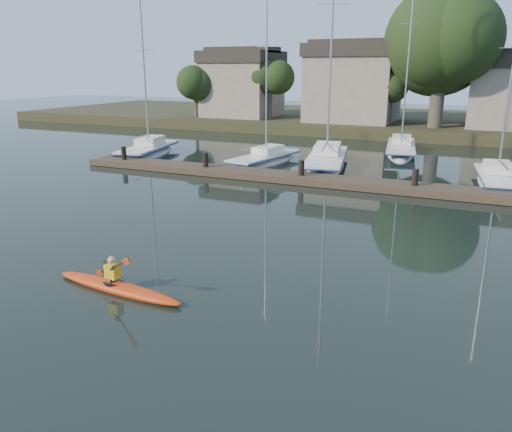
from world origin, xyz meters
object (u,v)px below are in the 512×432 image
at_px(dock, 355,183).
at_px(sailboat_1, 264,166).
at_px(kayak, 117,285).
at_px(sailboat_0, 148,158).
at_px(sailboat_2, 326,169).
at_px(sailboat_6, 400,155).
at_px(sailboat_3, 496,188).

height_order(dock, sailboat_1, sailboat_1).
xyz_separation_m(kayak, dock, (3.14, 15.38, 0.03)).
relative_size(sailboat_0, sailboat_2, 0.75).
bearing_deg(sailboat_0, kayak, -67.20).
bearing_deg(sailboat_6, sailboat_1, -141.35).
xyz_separation_m(sailboat_2, sailboat_3, (9.92, -1.38, 0.03)).
bearing_deg(sailboat_0, dock, -24.57).
distance_m(sailboat_2, sailboat_3, 10.02).
bearing_deg(sailboat_3, dock, -157.61).
bearing_deg(sailboat_1, sailboat_3, 7.56).
height_order(kayak, sailboat_1, sailboat_1).
bearing_deg(sailboat_6, sailboat_2, -124.26).
distance_m(sailboat_0, sailboat_2, 12.97).
bearing_deg(kayak, sailboat_6, 87.01).
bearing_deg(dock, sailboat_0, 166.30).
height_order(dock, sailboat_3, sailboat_3).
bearing_deg(kayak, sailboat_0, 128.16).
distance_m(kayak, sailboat_3, 21.57).
bearing_deg(dock, sailboat_3, 28.53).
distance_m(kayak, dock, 15.70).
bearing_deg(sailboat_6, sailboat_3, -61.71).
xyz_separation_m(dock, sailboat_2, (-3.07, 5.10, -0.41)).
xyz_separation_m(sailboat_0, sailboat_1, (8.92, 0.44, 0.03)).
height_order(kayak, sailboat_6, sailboat_6).
relative_size(sailboat_0, sailboat_1, 0.99).
xyz_separation_m(kayak, sailboat_1, (-3.91, 19.72, -0.34)).
bearing_deg(kayak, sailboat_2, 94.28).
height_order(dock, sailboat_0, sailboat_0).
height_order(sailboat_3, sailboat_6, sailboat_6).
height_order(kayak, dock, kayak).
relative_size(kayak, sailboat_0, 0.36).
relative_size(sailboat_1, sailboat_2, 0.76).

